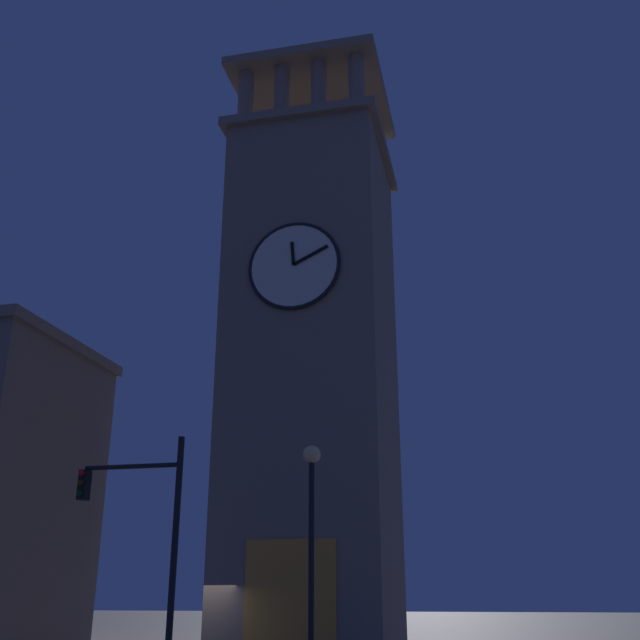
{
  "coord_description": "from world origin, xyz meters",
  "views": [
    {
      "loc": [
        -10.12,
        25.96,
        2.1
      ],
      "look_at": [
        -3.45,
        -3.61,
        13.33
      ],
      "focal_mm": 42.13,
      "sensor_mm": 36.0,
      "label": 1
    }
  ],
  "objects": [
    {
      "name": "clocktower",
      "position": [
        -3.19,
        -3.59,
        11.31
      ],
      "size": [
        6.86,
        7.44,
        27.95
      ],
      "color": "gray",
      "rests_on": "ground_plane"
    },
    {
      "name": "street_lamp",
      "position": [
        -5.86,
        8.01,
        3.87
      ],
      "size": [
        0.44,
        0.44,
        5.62
      ],
      "color": "black",
      "rests_on": "ground_plane"
    },
    {
      "name": "traffic_signal_mid",
      "position": [
        -1.81,
        8.55,
        3.72
      ],
      "size": [
        2.74,
        0.41,
        5.88
      ],
      "color": "black",
      "rests_on": "ground_plane"
    }
  ]
}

